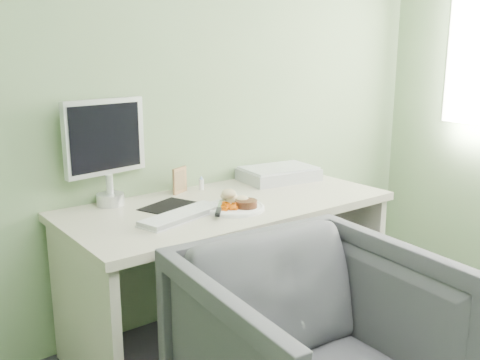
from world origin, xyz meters
TOP-DOWN VIEW (x-y plane):
  - wall_back at (0.00, 2.00)m, footprint 3.50×0.00m
  - desk at (0.00, 1.62)m, footprint 1.60×0.75m
  - plate at (-0.05, 1.50)m, footprint 0.28×0.28m
  - steak at (-0.02, 1.46)m, footprint 0.12×0.12m
  - potato_pile at (-0.03, 1.55)m, footprint 0.13×0.10m
  - carrot_heap at (-0.10, 1.48)m, footprint 0.08×0.07m
  - steak_knife at (-0.16, 1.47)m, footprint 0.18×0.21m
  - mousepad at (-0.26, 1.70)m, footprint 0.32×0.30m
  - keyboard at (-0.32, 1.53)m, footprint 0.44×0.23m
  - computer_mouse at (0.02, 1.63)m, footprint 0.09×0.13m
  - photo_frame at (-0.10, 1.91)m, footprint 0.10×0.06m
  - eyedrop_bottle at (0.03, 1.90)m, footprint 0.03×0.03m
  - scanner at (0.50, 1.82)m, footprint 0.45×0.33m
  - monitor at (-0.48, 1.94)m, footprint 0.42×0.14m
  - desk_chair at (-0.25, 0.76)m, footprint 0.91×0.93m

SIDE VIEW (x-z plane):
  - desk_chair at x=-0.25m, z-range 0.00..0.78m
  - desk at x=0.00m, z-range 0.18..0.91m
  - mousepad at x=-0.26m, z-range 0.73..0.73m
  - plate at x=-0.05m, z-range 0.73..0.74m
  - keyboard at x=-0.32m, z-range 0.74..0.76m
  - computer_mouse at x=0.02m, z-range 0.73..0.77m
  - steak_knife at x=-0.16m, z-range 0.75..0.77m
  - steak at x=-0.02m, z-range 0.74..0.78m
  - scanner at x=0.50m, z-range 0.73..0.80m
  - eyedrop_bottle at x=0.03m, z-range 0.73..0.80m
  - carrot_heap at x=-0.10m, z-range 0.74..0.79m
  - potato_pile at x=-0.03m, z-range 0.74..0.82m
  - photo_frame at x=-0.10m, z-range 0.73..0.87m
  - monitor at x=-0.48m, z-range 0.76..1.27m
  - wall_back at x=0.00m, z-range -0.40..3.10m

